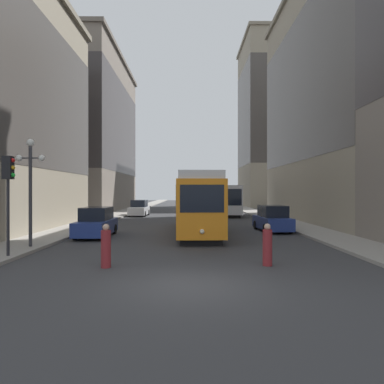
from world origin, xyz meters
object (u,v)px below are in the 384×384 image
(parked_car_right_far, at_px, (272,219))
(lamp_post_left_near, at_px, (30,175))
(parked_car_left_mid, at_px, (96,223))
(streetcar, at_px, (196,202))
(transit_bus, at_px, (226,199))
(pedestrian_crossing_far, at_px, (267,246))
(parked_car_left_near, at_px, (139,209))
(pedestrian_crossing_near, at_px, (106,247))
(traffic_light_near_left, at_px, (8,179))

(parked_car_right_far, distance_m, lamp_post_left_near, 15.68)
(parked_car_left_mid, relative_size, lamp_post_left_near, 0.87)
(streetcar, xyz_separation_m, transit_bus, (3.88, 17.86, -0.15))
(parked_car_left_mid, relative_size, parked_car_right_far, 1.03)
(streetcar, xyz_separation_m, parked_car_left_mid, (-6.23, -2.26, -1.26))
(pedestrian_crossing_far, height_order, lamp_post_left_near, lamp_post_left_near)
(parked_car_left_near, relative_size, pedestrian_crossing_near, 2.78)
(pedestrian_crossing_far, distance_m, traffic_light_near_left, 10.79)
(streetcar, relative_size, traffic_light_near_left, 3.19)
(streetcar, distance_m, pedestrian_crossing_far, 11.07)
(lamp_post_left_near, bearing_deg, pedestrian_crossing_far, -19.26)
(pedestrian_crossing_near, distance_m, traffic_light_near_left, 5.32)
(transit_bus, bearing_deg, lamp_post_left_near, -114.37)
(streetcar, bearing_deg, pedestrian_crossing_near, -109.27)
(parked_car_right_far, bearing_deg, pedestrian_crossing_near, 49.12)
(lamp_post_left_near, bearing_deg, transit_bus, 64.21)
(traffic_light_near_left, bearing_deg, lamp_post_left_near, 95.09)
(parked_car_left_mid, relative_size, pedestrian_crossing_near, 2.80)
(pedestrian_crossing_far, bearing_deg, parked_car_left_near, -124.41)
(parked_car_left_near, distance_m, traffic_light_near_left, 25.54)
(streetcar, relative_size, parked_car_left_near, 2.93)
(parked_car_left_near, bearing_deg, pedestrian_crossing_near, -82.79)
(parked_car_left_near, relative_size, lamp_post_left_near, 0.86)
(parked_car_left_mid, xyz_separation_m, lamp_post_left_near, (-1.90, -4.74, 2.73))
(streetcar, relative_size, parked_car_right_far, 3.00)
(parked_car_left_near, relative_size, pedestrian_crossing_far, 2.81)
(transit_bus, bearing_deg, parked_car_left_near, -167.74)
(traffic_light_near_left, bearing_deg, parked_car_right_far, 36.91)
(transit_bus, distance_m, traffic_light_near_left, 29.77)
(parked_car_left_near, bearing_deg, traffic_light_near_left, -92.34)
(parked_car_right_far, height_order, traffic_light_near_left, traffic_light_near_left)
(pedestrian_crossing_near, bearing_deg, parked_car_left_near, -10.65)
(parked_car_left_near, height_order, parked_car_left_mid, same)
(parked_car_right_far, distance_m, pedestrian_crossing_near, 14.55)
(pedestrian_crossing_far, bearing_deg, transit_bus, -145.33)
(streetcar, bearing_deg, transit_bus, 76.21)
(parked_car_left_near, relative_size, parked_car_right_far, 1.02)
(traffic_light_near_left, bearing_deg, streetcar, 50.01)
(transit_bus, height_order, parked_car_right_far, transit_bus)
(parked_car_right_far, xyz_separation_m, pedestrian_crossing_near, (-8.87, -11.53, -0.09))
(parked_car_left_mid, xyz_separation_m, parked_car_right_far, (11.58, 2.78, -0.00))
(streetcar, height_order, pedestrian_crossing_near, streetcar)
(streetcar, xyz_separation_m, parked_car_left_near, (-6.23, 15.92, -1.26))
(streetcar, bearing_deg, parked_car_left_near, 109.83)
(traffic_light_near_left, bearing_deg, parked_car_left_near, 86.20)
(streetcar, distance_m, traffic_light_near_left, 12.37)
(parked_car_left_near, bearing_deg, streetcar, -67.17)
(parked_car_right_far, bearing_deg, streetcar, 2.30)
(parked_car_right_far, bearing_deg, parked_car_left_mid, 10.20)
(pedestrian_crossing_near, height_order, lamp_post_left_near, lamp_post_left_near)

